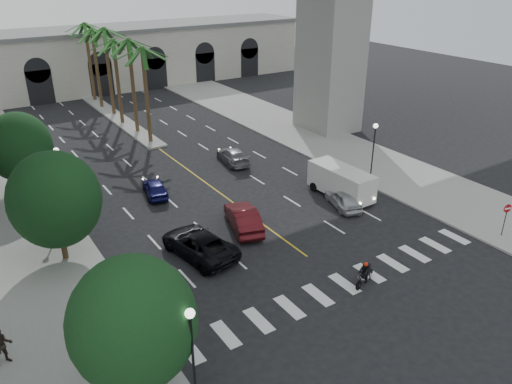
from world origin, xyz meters
name	(u,v)px	position (x,y,z in m)	size (l,w,h in m)	color
ground	(328,271)	(0.00, 0.00, 0.00)	(140.00, 140.00, 0.00)	black
sidewalk_left	(18,234)	(-15.00, 15.00, 0.07)	(8.00, 100.00, 0.15)	gray
sidewalk_right	(345,151)	(15.00, 15.00, 0.07)	(8.00, 100.00, 0.15)	gray
median	(119,119)	(0.00, 38.00, 0.10)	(2.00, 24.00, 0.20)	gray
pier_building	(75,61)	(0.00, 55.00, 4.27)	(71.00, 10.50, 8.50)	beige
palm_a	(143,53)	(0.00, 28.00, 9.10)	(3.20, 3.20, 10.30)	#47331E
palm_b	(129,44)	(0.10, 32.00, 9.37)	(3.20, 3.20, 10.60)	#47331E
palm_c	(113,44)	(-0.20, 36.00, 8.91)	(3.20, 3.20, 10.10)	#47331E
palm_d	(104,33)	(0.15, 40.00, 9.65)	(3.20, 3.20, 10.90)	#47331E
palm_e	(92,33)	(-0.10, 44.00, 9.19)	(3.20, 3.20, 10.40)	#47331E
palm_f	(85,27)	(0.20, 48.00, 9.46)	(3.20, 3.20, 10.70)	#47331E
street_tree_near	(133,323)	(-13.00, -3.00, 4.02)	(5.20, 5.20, 6.89)	#382616
street_tree_mid	(55,200)	(-13.00, 10.00, 4.21)	(5.44, 5.44, 7.21)	#382616
street_tree_far	(19,147)	(-13.00, 22.00, 3.90)	(5.04, 5.04, 6.68)	#382616
lamp_post_left_near	(193,353)	(-11.40, -5.00, 3.22)	(0.40, 0.40, 5.35)	black
lamp_post_left_far	(61,176)	(-11.40, 16.00, 3.22)	(0.40, 0.40, 5.35)	black
lamp_post_right	(373,149)	(11.40, 8.00, 3.22)	(0.40, 0.40, 5.35)	black
traffic_signal_near	(170,330)	(-11.30, -2.50, 2.51)	(0.25, 0.18, 3.65)	black
traffic_signal_far	(137,285)	(-11.30, 1.50, 2.51)	(0.25, 0.18, 3.65)	black
motorcycle_rider	(365,273)	(1.02, -2.08, 0.67)	(1.96, 0.83, 1.47)	black
car_a	(343,199)	(6.66, 6.07, 0.68)	(1.60, 3.99, 1.36)	#B3B4B8
car_b	(243,218)	(-1.50, 7.34, 0.83)	(1.76, 5.04, 1.66)	#490E13
car_c	(199,244)	(-5.67, 5.95, 0.81)	(2.68, 5.81, 1.61)	black
car_d	(233,156)	(4.32, 18.59, 0.69)	(1.94, 4.77, 1.38)	slate
car_e	(155,188)	(-4.56, 15.80, 0.68)	(1.59, 3.96, 1.35)	#10104D
cargo_van	(341,181)	(7.70, 7.52, 1.36)	(2.43, 5.77, 2.43)	silver
pedestrian_a	(137,312)	(-11.50, 1.41, 1.00)	(0.62, 0.41, 1.71)	black
pedestrian_b	(2,346)	(-17.63, 2.23, 1.14)	(0.96, 0.75, 1.97)	black
do_not_enter_sign	(506,213)	(12.61, -3.26, 1.82)	(0.60, 0.19, 2.51)	black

